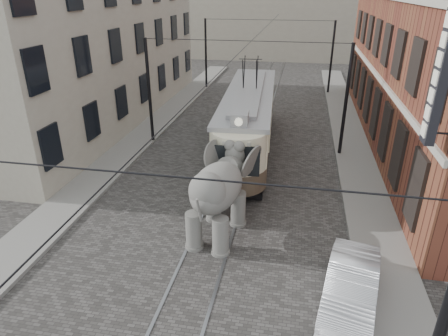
# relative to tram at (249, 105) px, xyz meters

# --- Properties ---
(ground) EXTENTS (120.00, 120.00, 0.00)m
(ground) POSITION_rel_tram_xyz_m (-0.11, -6.20, -2.53)
(ground) COLOR #474442
(tram_rails) EXTENTS (1.54, 80.00, 0.02)m
(tram_rails) POSITION_rel_tram_xyz_m (-0.11, -6.20, -2.52)
(tram_rails) COLOR slate
(tram_rails) RESTS_ON ground
(sidewalk_right) EXTENTS (2.00, 60.00, 0.15)m
(sidewalk_right) POSITION_rel_tram_xyz_m (5.89, -6.20, -2.45)
(sidewalk_right) COLOR slate
(sidewalk_right) RESTS_ON ground
(sidewalk_left) EXTENTS (2.00, 60.00, 0.15)m
(sidewalk_left) POSITION_rel_tram_xyz_m (-6.61, -6.20, -2.45)
(sidewalk_left) COLOR slate
(sidewalk_left) RESTS_ON ground
(stucco_building) EXTENTS (7.00, 24.00, 10.00)m
(stucco_building) POSITION_rel_tram_xyz_m (-11.11, 3.80, 2.47)
(stucco_building) COLOR gray
(stucco_building) RESTS_ON ground
(catenary) EXTENTS (11.00, 30.20, 6.00)m
(catenary) POSITION_rel_tram_xyz_m (-0.31, -1.20, 0.47)
(catenary) COLOR black
(catenary) RESTS_ON ground
(tram) EXTENTS (3.35, 12.87, 5.05)m
(tram) POSITION_rel_tram_xyz_m (0.00, 0.00, 0.00)
(tram) COLOR beige
(tram) RESTS_ON ground
(elephant) EXTENTS (3.55, 5.46, 3.11)m
(elephant) POSITION_rel_tram_xyz_m (0.05, -9.03, -0.97)
(elephant) COLOR #605E58
(elephant) RESTS_ON ground
(parked_car) EXTENTS (2.12, 4.18, 1.32)m
(parked_car) POSITION_rel_tram_xyz_m (4.55, -11.82, -1.87)
(parked_car) COLOR #AFB0B4
(parked_car) RESTS_ON ground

